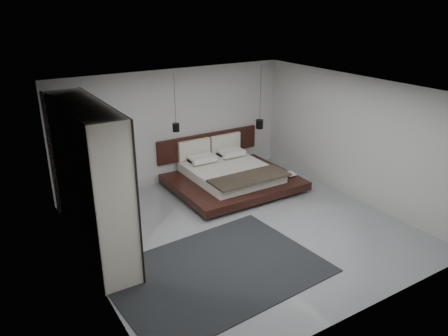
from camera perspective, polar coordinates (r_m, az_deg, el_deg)
floor at (r=8.89m, az=2.38°, el=-7.87°), size 6.00×6.00×0.00m
ceiling at (r=7.91m, az=2.69°, el=10.13°), size 6.00×6.00×0.00m
wall_back at (r=10.78m, az=-6.49°, el=5.40°), size 6.00×0.00×6.00m
wall_front at (r=6.28m, az=18.21°, el=-7.67°), size 6.00×0.00×6.00m
wall_left at (r=7.18m, az=-17.76°, el=-3.88°), size 0.00×6.00×6.00m
wall_right at (r=10.21m, az=16.63°, el=3.71°), size 0.00×6.00×6.00m
lattice_screen at (r=9.47m, az=-21.26°, el=1.13°), size 0.05×0.90×2.60m
bed at (r=10.66m, az=0.82°, el=-0.95°), size 2.89×2.44×1.09m
book_lower at (r=10.82m, az=8.04°, el=-0.89°), size 0.36×0.39×0.03m
book_upper at (r=10.78m, az=8.07°, el=-0.83°), size 0.28×0.35×0.02m
pendant_left at (r=10.08m, az=-6.29°, el=5.33°), size 0.16×0.16×1.33m
pendant_right at (r=11.33m, az=4.66°, el=5.76°), size 0.19×0.19×1.61m
wardrobe at (r=7.88m, az=-16.97°, el=-1.71°), size 0.66×2.80×2.75m
rug at (r=7.62m, az=-0.99°, el=-13.25°), size 3.67×2.73×0.02m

